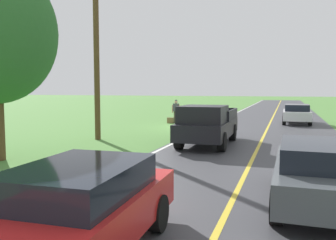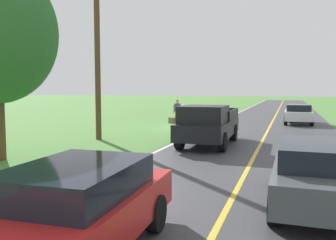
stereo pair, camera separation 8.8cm
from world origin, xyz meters
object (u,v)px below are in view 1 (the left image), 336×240
(suitcase_carried, at_px, (170,120))
(utility_pole_roadside, at_px, (97,58))
(sedan_near_oncoming, at_px, (297,113))
(sedan_mid_oncoming, at_px, (321,172))
(pickup_truck_passing, at_px, (207,124))
(hitchhiker_walking, at_px, (176,110))
(sedan_ahead_same_lane, at_px, (75,210))

(suitcase_carried, height_order, utility_pole_roadside, utility_pole_roadside)
(sedan_near_oncoming, height_order, sedan_mid_oncoming, same)
(suitcase_carried, relative_size, pickup_truck_passing, 0.08)
(hitchhiker_walking, relative_size, suitcase_carried, 3.80)
(pickup_truck_passing, bearing_deg, utility_pole_roadside, -0.82)
(sedan_mid_oncoming, bearing_deg, sedan_ahead_same_lane, 45.59)
(hitchhiker_walking, xyz_separation_m, suitcase_carried, (0.42, 0.08, -0.77))
(hitchhiker_walking, xyz_separation_m, pickup_truck_passing, (-4.33, 9.36, -0.01))
(pickup_truck_passing, height_order, sedan_ahead_same_lane, pickup_truck_passing)
(sedan_ahead_same_lane, bearing_deg, hitchhiker_walking, -76.97)
(sedan_near_oncoming, distance_m, sedan_ahead_same_lane, 23.34)
(suitcase_carried, bearing_deg, sedan_mid_oncoming, 27.35)
(pickup_truck_passing, bearing_deg, hitchhiker_walking, -65.15)
(suitcase_carried, xyz_separation_m, utility_pole_roadside, (0.84, 9.19, 3.82))
(hitchhiker_walking, distance_m, utility_pole_roadside, 9.84)
(sedan_near_oncoming, xyz_separation_m, utility_pole_roadside, (9.68, 11.73, 3.27))
(hitchhiker_walking, bearing_deg, sedan_mid_oncoming, 116.54)
(hitchhiker_walking, bearing_deg, utility_pole_roadside, 82.26)
(hitchhiker_walking, bearing_deg, sedan_near_oncoming, -163.71)
(utility_pole_roadside, bearing_deg, pickup_truck_passing, 179.18)
(hitchhiker_walking, relative_size, sedan_mid_oncoming, 0.40)
(suitcase_carried, xyz_separation_m, sedan_mid_oncoming, (-8.84, 16.78, 0.54))
(sedan_near_oncoming, bearing_deg, hitchhiker_walking, 16.29)
(suitcase_carried, bearing_deg, pickup_truck_passing, 26.70)
(sedan_mid_oncoming, bearing_deg, sedan_near_oncoming, -89.98)
(suitcase_carried, bearing_deg, utility_pole_roadside, -5.67)
(sedan_near_oncoming, height_order, utility_pole_roadside, utility_pole_roadside)
(hitchhiker_walking, distance_m, suitcase_carried, 0.88)
(pickup_truck_passing, height_order, sedan_near_oncoming, pickup_truck_passing)
(sedan_ahead_same_lane, relative_size, utility_pole_roadside, 0.56)
(pickup_truck_passing, bearing_deg, sedan_ahead_same_lane, 92.21)
(utility_pole_roadside, bearing_deg, sedan_mid_oncoming, 141.92)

